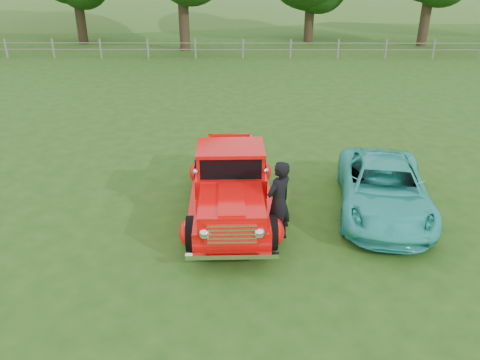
{
  "coord_description": "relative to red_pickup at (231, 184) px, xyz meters",
  "views": [
    {
      "loc": [
        0.04,
        -8.17,
        5.55
      ],
      "look_at": [
        -0.03,
        1.2,
        1.17
      ],
      "focal_mm": 35.0,
      "sensor_mm": 36.0,
      "label": 1
    }
  ],
  "objects": [
    {
      "name": "man",
      "position": [
        1.04,
        -1.16,
        0.14
      ],
      "size": [
        0.8,
        0.79,
        1.86
      ],
      "primitive_type": "imported",
      "rotation": [
        0.0,
        0.0,
        3.92
      ],
      "color": "black",
      "rests_on": "ground"
    },
    {
      "name": "red_pickup",
      "position": [
        0.0,
        0.0,
        0.0
      ],
      "size": [
        2.35,
        5.04,
        1.78
      ],
      "rotation": [
        0.0,
        0.0,
        0.04
      ],
      "color": "black",
      "rests_on": "ground"
    },
    {
      "name": "distant_hills",
      "position": [
        -3.84,
        57.69,
        -5.34
      ],
      "size": [
        116.0,
        60.0,
        18.0
      ],
      "color": "#376224",
      "rests_on": "ground"
    },
    {
      "name": "ground",
      "position": [
        0.25,
        -1.77,
        -0.8
      ],
      "size": [
        140.0,
        140.0,
        0.0
      ],
      "primitive_type": "plane",
      "color": "#234B14",
      "rests_on": "ground"
    },
    {
      "name": "fence_line",
      "position": [
        0.25,
        20.23,
        -0.19
      ],
      "size": [
        48.0,
        0.12,
        1.2
      ],
      "color": "slate",
      "rests_on": "ground"
    },
    {
      "name": "teal_sedan",
      "position": [
        3.67,
        0.18,
        -0.18
      ],
      "size": [
        2.71,
        4.68,
        1.23
      ],
      "primitive_type": "imported",
      "rotation": [
        0.0,
        0.0,
        -0.16
      ],
      "color": "#2EB8AD",
      "rests_on": "ground"
    }
  ]
}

